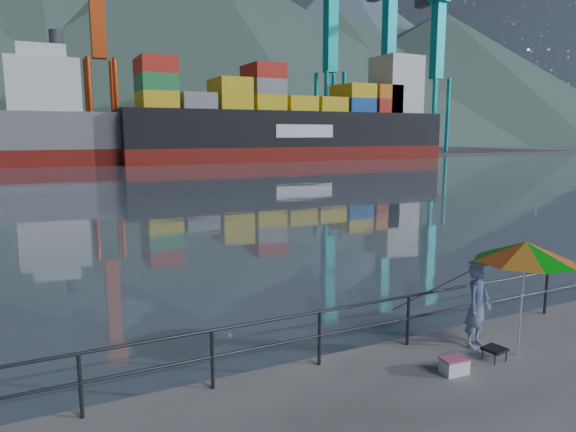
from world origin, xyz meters
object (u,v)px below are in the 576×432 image
object	(u,v)px
fisherman	(477,306)
beach_umbrella	(525,252)
cooler_bag	(454,366)
container_ship	(301,123)

from	to	relation	value
fisherman	beach_umbrella	world-z (taller)	beach_umbrella
cooler_bag	container_ship	xyz separation A→B (m)	(33.56, 70.13, 5.75)
fisherman	beach_umbrella	size ratio (longest dim) A/B	0.75
beach_umbrella	container_ship	world-z (taller)	container_ship
beach_umbrella	fisherman	bearing A→B (deg)	121.67
fisherman	container_ship	world-z (taller)	container_ship
fisherman	cooler_bag	world-z (taller)	fisherman
fisherman	cooler_bag	bearing A→B (deg)	-167.96
cooler_bag	container_ship	distance (m)	77.96
beach_umbrella	cooler_bag	xyz separation A→B (m)	(-1.64, -0.05, -1.87)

